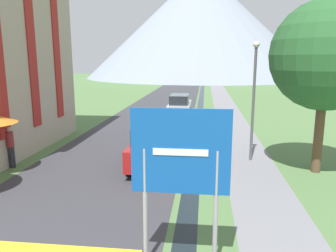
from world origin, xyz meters
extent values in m
plane|color=#517542|center=(0.00, 20.00, 0.00)|extent=(160.00, 160.00, 0.00)
cube|color=#38383D|center=(-2.50, 30.00, 0.00)|extent=(6.40, 60.00, 0.01)
cube|color=slate|center=(3.60, 30.00, 0.00)|extent=(2.20, 60.00, 0.01)
cube|color=black|center=(1.20, 30.00, 0.00)|extent=(0.60, 60.00, 0.00)
cube|color=yellow|center=(-2.50, 3.94, 0.01)|extent=(5.44, 0.44, 0.01)
cone|color=gray|center=(0.22, 82.62, 13.15)|extent=(56.78, 56.78, 26.31)
cube|color=maroon|center=(-6.40, 12.00, 5.13)|extent=(0.06, 0.70, 7.70)
cube|color=maroon|center=(-6.40, 14.60, 5.13)|extent=(0.06, 0.70, 7.70)
cylinder|color=#9E9EA3|center=(0.40, 3.69, 1.32)|extent=(0.10, 0.10, 2.65)
cylinder|color=#9E9EA3|center=(1.90, 3.69, 1.32)|extent=(0.10, 0.10, 2.65)
cube|color=#1451AD|center=(1.15, 3.67, 2.60)|extent=(2.05, 0.05, 1.79)
cube|color=white|center=(1.15, 3.64, 2.60)|extent=(1.13, 0.02, 0.14)
cube|color=#A31919|center=(-0.40, 10.33, 0.72)|extent=(1.82, 3.86, 0.84)
cube|color=#23282D|center=(-0.40, 10.14, 1.48)|extent=(1.55, 2.12, 0.68)
cylinder|color=black|center=(-1.27, 11.53, 0.30)|extent=(0.18, 0.60, 0.60)
cylinder|color=black|center=(0.47, 11.53, 0.30)|extent=(0.18, 0.60, 0.60)
cylinder|color=black|center=(-1.27, 9.13, 0.30)|extent=(0.18, 0.60, 0.60)
cylinder|color=black|center=(0.47, 9.13, 0.30)|extent=(0.18, 0.60, 0.60)
cube|color=#B2B2B7|center=(-0.30, 22.22, 0.72)|extent=(1.61, 4.42, 0.84)
cube|color=#23282D|center=(-0.30, 22.00, 1.48)|extent=(1.37, 2.43, 0.68)
cylinder|color=black|center=(-1.06, 23.59, 0.30)|extent=(0.18, 0.60, 0.60)
cylinder|color=black|center=(0.46, 23.59, 0.30)|extent=(0.18, 0.60, 0.60)
cylinder|color=black|center=(-1.06, 20.85, 0.30)|extent=(0.18, 0.60, 0.60)
cylinder|color=black|center=(0.46, 20.85, 0.30)|extent=(0.18, 0.60, 0.60)
cube|color=black|center=(-6.81, 9.91, 0.45)|extent=(0.40, 0.40, 0.04)
cube|color=black|center=(-6.81, 9.73, 0.65)|extent=(0.40, 0.04, 0.40)
cylinder|color=black|center=(-6.98, 10.08, 0.23)|extent=(0.03, 0.03, 0.45)
cylinder|color=black|center=(-6.64, 10.08, 0.23)|extent=(0.03, 0.03, 0.45)
cylinder|color=black|center=(-6.98, 9.74, 0.23)|extent=(0.03, 0.03, 0.45)
cylinder|color=black|center=(-6.64, 9.74, 0.23)|extent=(0.03, 0.03, 0.45)
cylinder|color=#282833|center=(-6.43, 9.52, 0.45)|extent=(0.14, 0.14, 0.91)
cylinder|color=#282833|center=(-6.25, 9.52, 0.45)|extent=(0.14, 0.14, 0.91)
cylinder|color=maroon|center=(-6.34, 9.52, 1.22)|extent=(0.32, 0.32, 0.62)
sphere|color=tan|center=(-6.34, 9.52, 1.63)|extent=(0.22, 0.22, 0.22)
cylinder|color=#515156|center=(3.72, 11.75, 2.47)|extent=(0.12, 0.12, 4.94)
sphere|color=silver|center=(3.72, 11.75, 5.06)|extent=(0.28, 0.28, 0.28)
cylinder|color=brown|center=(6.12, 10.43, 1.41)|extent=(0.36, 0.36, 2.82)
sphere|color=#285B2D|center=(6.12, 10.43, 4.60)|extent=(4.19, 4.19, 4.19)
camera|label=1|loc=(1.62, -2.73, 4.44)|focal=35.00mm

